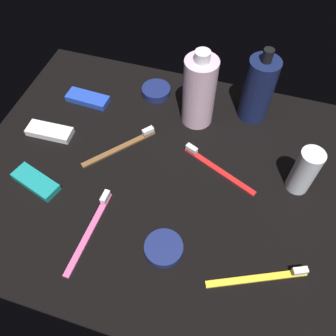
# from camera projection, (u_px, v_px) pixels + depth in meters

# --- Properties ---
(ground_plane) EXTENTS (0.84, 0.64, 0.01)m
(ground_plane) POSITION_uv_depth(u_px,v_px,m) (168.00, 178.00, 0.74)
(ground_plane) COLOR black
(lotion_bottle) EXTENTS (0.07, 0.07, 0.18)m
(lotion_bottle) POSITION_uv_depth(u_px,v_px,m) (258.00, 89.00, 0.77)
(lotion_bottle) COLOR #151E47
(lotion_bottle) RESTS_ON ground_plane
(bodywash_bottle) EXTENTS (0.07, 0.07, 0.19)m
(bodywash_bottle) POSITION_uv_depth(u_px,v_px,m) (199.00, 92.00, 0.75)
(bodywash_bottle) COLOR silver
(bodywash_bottle) RESTS_ON ground_plane
(deodorant_stick) EXTENTS (0.05, 0.05, 0.11)m
(deodorant_stick) POSITION_uv_depth(u_px,v_px,m) (305.00, 171.00, 0.67)
(deodorant_stick) COLOR silver
(deodorant_stick) RESTS_ON ground_plane
(toothbrush_brown) EXTENTS (0.13, 0.14, 0.02)m
(toothbrush_brown) POSITION_uv_depth(u_px,v_px,m) (124.00, 145.00, 0.77)
(toothbrush_brown) COLOR brown
(toothbrush_brown) RESTS_ON ground_plane
(toothbrush_red) EXTENTS (0.17, 0.08, 0.02)m
(toothbrush_red) POSITION_uv_depth(u_px,v_px,m) (215.00, 167.00, 0.74)
(toothbrush_red) COLOR red
(toothbrush_red) RESTS_ON ground_plane
(toothbrush_pink) EXTENTS (0.02, 0.18, 0.02)m
(toothbrush_pink) POSITION_uv_depth(u_px,v_px,m) (91.00, 226.00, 0.66)
(toothbrush_pink) COLOR #E55999
(toothbrush_pink) RESTS_ON ground_plane
(toothbrush_yellow) EXTENTS (0.17, 0.08, 0.02)m
(toothbrush_yellow) POSITION_uv_depth(u_px,v_px,m) (263.00, 277.00, 0.60)
(toothbrush_yellow) COLOR yellow
(toothbrush_yellow) RESTS_ON ground_plane
(snack_bar_teal) EXTENTS (0.11, 0.07, 0.01)m
(snack_bar_teal) POSITION_uv_depth(u_px,v_px,m) (36.00, 182.00, 0.71)
(snack_bar_teal) COLOR teal
(snack_bar_teal) RESTS_ON ground_plane
(snack_bar_blue) EXTENTS (0.11, 0.04, 0.01)m
(snack_bar_blue) POSITION_uv_depth(u_px,v_px,m) (88.00, 99.00, 0.85)
(snack_bar_blue) COLOR blue
(snack_bar_blue) RESTS_ON ground_plane
(snack_bar_white) EXTENTS (0.11, 0.04, 0.01)m
(snack_bar_white) POSITION_uv_depth(u_px,v_px,m) (50.00, 131.00, 0.79)
(snack_bar_white) COLOR white
(snack_bar_white) RESTS_ON ground_plane
(cream_tin_left) EXTENTS (0.07, 0.07, 0.02)m
(cream_tin_left) POSITION_uv_depth(u_px,v_px,m) (164.00, 248.00, 0.63)
(cream_tin_left) COLOR navy
(cream_tin_left) RESTS_ON ground_plane
(cream_tin_right) EXTENTS (0.07, 0.07, 0.02)m
(cream_tin_right) POSITION_uv_depth(u_px,v_px,m) (156.00, 91.00, 0.86)
(cream_tin_right) COLOR navy
(cream_tin_right) RESTS_ON ground_plane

